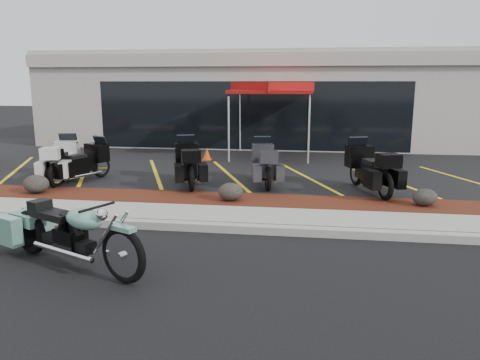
% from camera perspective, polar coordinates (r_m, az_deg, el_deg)
% --- Properties ---
extents(ground, '(90.00, 90.00, 0.00)m').
position_cam_1_polar(ground, '(8.21, -7.87, -7.93)').
color(ground, black).
rests_on(ground, ground).
extents(curb, '(24.00, 0.25, 0.15)m').
position_cam_1_polar(curb, '(9.01, -6.31, -5.59)').
color(curb, gray).
rests_on(curb, ground).
extents(sidewalk, '(24.00, 1.20, 0.15)m').
position_cam_1_polar(sidewalk, '(9.66, -5.27, -4.37)').
color(sidewalk, gray).
rests_on(sidewalk, ground).
extents(mulch_bed, '(24.00, 1.20, 0.16)m').
position_cam_1_polar(mulch_bed, '(10.79, -3.79, -2.59)').
color(mulch_bed, '#390F0D').
rests_on(mulch_bed, ground).
extents(upper_lot, '(26.00, 9.60, 0.15)m').
position_cam_1_polar(upper_lot, '(16.00, 0.22, 2.16)').
color(upper_lot, black).
rests_on(upper_lot, ground).
extents(dealership_building, '(18.00, 8.16, 4.00)m').
position_cam_1_polar(dealership_building, '(22.01, 2.54, 9.85)').
color(dealership_building, gray).
rests_on(dealership_building, ground).
extents(boulder_left, '(0.62, 0.51, 0.44)m').
position_cam_1_polar(boulder_left, '(12.18, -23.60, -0.45)').
color(boulder_left, black).
rests_on(boulder_left, mulch_bed).
extents(boulder_mid, '(0.56, 0.47, 0.40)m').
position_cam_1_polar(boulder_mid, '(10.47, -1.15, -1.44)').
color(boulder_mid, black).
rests_on(boulder_mid, mulch_bed).
extents(boulder_right, '(0.53, 0.44, 0.37)m').
position_cam_1_polar(boulder_right, '(10.78, 21.61, -1.96)').
color(boulder_right, black).
rests_on(boulder_right, mulch_bed).
extents(hero_cruiser, '(3.11, 1.98, 1.08)m').
position_cam_1_polar(hero_cruiser, '(6.70, -14.05, -7.91)').
color(hero_cruiser, '#66A08A').
rests_on(hero_cruiser, ground).
extents(touring_white, '(1.26, 2.23, 1.22)m').
position_cam_1_polar(touring_white, '(14.05, -20.13, 2.92)').
color(touring_white, silver).
rests_on(touring_white, upper_lot).
extents(touring_black_front, '(1.52, 2.14, 1.17)m').
position_cam_1_polar(touring_black_front, '(13.57, -16.63, 2.74)').
color(touring_black_front, black).
rests_on(touring_black_front, upper_lot).
extents(touring_black_mid, '(1.45, 2.26, 1.23)m').
position_cam_1_polar(touring_black_mid, '(12.82, -6.60, 2.79)').
color(touring_black_mid, black).
rests_on(touring_black_mid, upper_lot).
extents(touring_grey, '(1.17, 2.15, 1.19)m').
position_cam_1_polar(touring_grey, '(12.80, 2.70, 2.74)').
color(touring_grey, '#303136').
rests_on(touring_grey, upper_lot).
extents(touring_black_rear, '(1.47, 2.33, 1.27)m').
position_cam_1_polar(touring_black_rear, '(12.33, 14.07, 2.24)').
color(touring_black_rear, black).
rests_on(touring_black_rear, upper_lot).
extents(traffic_cone, '(0.33, 0.33, 0.42)m').
position_cam_1_polar(traffic_cone, '(16.09, -4.06, 3.21)').
color(traffic_cone, '#E04407').
rests_on(traffic_cone, upper_lot).
extents(popup_canopy, '(2.92, 2.92, 2.62)m').
position_cam_1_polar(popup_canopy, '(16.64, 3.92, 11.01)').
color(popup_canopy, silver).
rests_on(popup_canopy, upper_lot).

